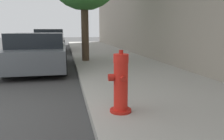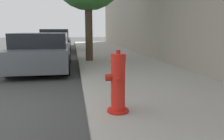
# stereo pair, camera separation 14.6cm
# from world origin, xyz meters

# --- Properties ---
(sidewalk_slab) EXTENTS (3.24, 40.00, 0.14)m
(sidewalk_slab) POSITION_xyz_m (3.49, 0.00, 0.07)
(sidewalk_slab) COLOR #99968E
(sidewalk_slab) RESTS_ON ground_plane
(fire_hydrant) EXTENTS (0.35, 0.34, 0.93)m
(fire_hydrant) POSITION_xyz_m (2.33, -0.25, 0.56)
(fire_hydrant) COLOR red
(fire_hydrant) RESTS_ON sidewalk_slab
(parked_car_near) EXTENTS (1.84, 4.31, 1.25)m
(parked_car_near) POSITION_xyz_m (0.65, 4.66, 0.61)
(parked_car_near) COLOR #4C5156
(parked_car_near) RESTS_ON ground_plane
(parked_car_mid) EXTENTS (1.73, 4.06, 1.40)m
(parked_car_mid) POSITION_xyz_m (0.65, 10.70, 0.67)
(parked_car_mid) COLOR black
(parked_car_mid) RESTS_ON ground_plane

